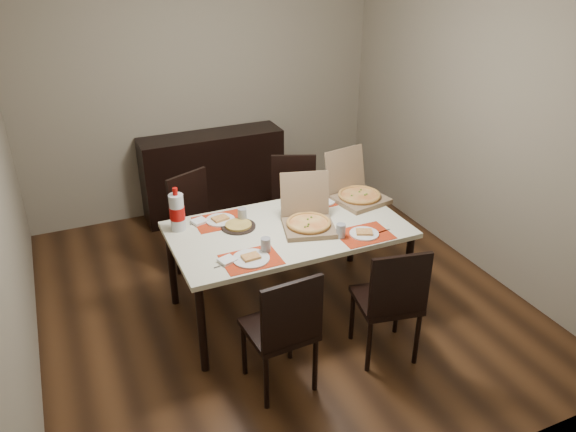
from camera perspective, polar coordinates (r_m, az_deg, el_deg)
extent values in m
cube|color=#452815|center=(4.86, -1.07, -8.25)|extent=(3.80, 4.00, 0.02)
cube|color=gray|center=(6.06, -8.77, 12.44)|extent=(3.80, 0.02, 2.60)
cube|color=gray|center=(5.24, 18.68, 9.02)|extent=(0.02, 4.00, 2.60)
cube|color=black|center=(6.12, -7.62, 4.24)|extent=(1.50, 0.40, 0.90)
cube|color=beige|center=(4.34, 0.00, -1.41)|extent=(1.80, 1.00, 0.04)
cylinder|color=black|center=(3.97, -8.73, -11.31)|extent=(0.06, 0.06, 0.71)
cylinder|color=black|center=(4.57, 12.00, -5.89)|extent=(0.06, 0.06, 0.71)
cylinder|color=black|center=(4.68, -11.72, -5.06)|extent=(0.06, 0.06, 0.71)
cylinder|color=black|center=(5.20, 6.52, -1.14)|extent=(0.06, 0.06, 0.71)
cube|color=black|center=(3.77, -0.95, -11.41)|extent=(0.44, 0.44, 0.04)
cube|color=black|center=(3.49, 0.43, -9.92)|extent=(0.42, 0.06, 0.46)
cylinder|color=black|center=(3.75, -2.21, -16.53)|extent=(0.04, 0.04, 0.43)
cylinder|color=black|center=(3.87, 2.78, -14.84)|extent=(0.04, 0.04, 0.43)
cylinder|color=black|center=(3.99, -4.48, -13.33)|extent=(0.04, 0.04, 0.43)
cylinder|color=black|center=(4.11, 0.23, -11.87)|extent=(0.04, 0.04, 0.43)
cube|color=black|center=(4.09, 9.93, -8.42)|extent=(0.49, 0.49, 0.04)
cube|color=black|center=(3.81, 11.30, -6.95)|extent=(0.42, 0.11, 0.46)
cylinder|color=black|center=(4.04, 8.21, -12.95)|extent=(0.04, 0.04, 0.43)
cylinder|color=black|center=(4.17, 12.96, -12.04)|extent=(0.04, 0.04, 0.43)
cylinder|color=black|center=(4.31, 6.53, -9.99)|extent=(0.04, 0.04, 0.43)
cylinder|color=black|center=(4.42, 11.00, -9.24)|extent=(0.04, 0.04, 0.43)
cube|color=black|center=(4.98, -8.53, -1.37)|extent=(0.56, 0.56, 0.04)
cube|color=black|center=(5.01, -10.13, 1.85)|extent=(0.40, 0.20, 0.46)
cylinder|color=black|center=(5.32, -8.14, -2.29)|extent=(0.04, 0.04, 0.43)
cylinder|color=black|center=(5.13, -11.19, -3.74)|extent=(0.04, 0.04, 0.43)
cylinder|color=black|center=(5.08, -5.49, -3.64)|extent=(0.04, 0.04, 0.43)
cylinder|color=black|center=(4.88, -8.58, -5.21)|extent=(0.04, 0.04, 0.43)
cube|color=black|center=(5.27, 0.62, 0.57)|extent=(0.55, 0.55, 0.04)
cube|color=black|center=(5.33, 0.56, 3.89)|extent=(0.40, 0.19, 0.46)
cylinder|color=black|center=(5.54, 2.41, -0.76)|extent=(0.04, 0.04, 0.43)
cylinder|color=black|center=(5.53, -1.32, -0.79)|extent=(0.04, 0.04, 0.43)
cylinder|color=black|center=(5.23, 2.64, -2.59)|extent=(0.04, 0.04, 0.43)
cylinder|color=black|center=(5.21, -1.31, -2.64)|extent=(0.04, 0.04, 0.43)
cube|color=red|center=(3.92, -3.78, -4.43)|extent=(0.40, 0.30, 0.00)
cylinder|color=white|center=(3.92, -3.78, -4.33)|extent=(0.26, 0.26, 0.01)
cube|color=#EDDB76|center=(3.91, -3.79, -4.15)|extent=(0.13, 0.10, 0.02)
cylinder|color=gray|center=(3.98, -2.28, -2.97)|extent=(0.07, 0.07, 0.11)
cube|color=#B2B2B7|center=(3.89, -6.19, -4.86)|extent=(0.20, 0.04, 0.00)
cube|color=white|center=(3.91, -6.19, -4.48)|extent=(0.13, 0.13, 0.02)
cube|color=red|center=(4.26, 7.74, -1.89)|extent=(0.40, 0.30, 0.00)
cylinder|color=white|center=(4.26, 7.74, -1.79)|extent=(0.22, 0.22, 0.01)
cube|color=#EDDB76|center=(4.25, 7.75, -1.62)|extent=(0.15, 0.13, 0.02)
cylinder|color=gray|center=(4.18, 5.39, -1.51)|extent=(0.07, 0.07, 0.11)
cube|color=#B2B2B7|center=(4.31, 9.31, -1.68)|extent=(0.20, 0.04, 0.00)
cube|color=red|center=(4.45, -6.88, -0.50)|extent=(0.40, 0.30, 0.00)
cylinder|color=white|center=(4.45, -6.89, -0.41)|extent=(0.23, 0.23, 0.01)
cube|color=#EDDB76|center=(4.44, -6.90, -0.24)|extent=(0.14, 0.11, 0.02)
cylinder|color=gray|center=(4.41, -4.67, 0.12)|extent=(0.07, 0.07, 0.11)
cube|color=#B2B2B7|center=(4.46, -8.77, -0.58)|extent=(0.20, 0.04, 0.00)
cube|color=white|center=(4.45, -9.01, -0.53)|extent=(0.13, 0.13, 0.02)
cube|color=red|center=(4.77, 3.28, 1.61)|extent=(0.40, 0.30, 0.00)
cylinder|color=white|center=(4.77, 3.28, 1.70)|extent=(0.28, 0.28, 0.01)
cube|color=#EDDB76|center=(4.76, 3.29, 1.86)|extent=(0.12, 0.09, 0.02)
cylinder|color=gray|center=(4.64, 2.12, 1.59)|extent=(0.07, 0.07, 0.11)
cube|color=#B2B2B7|center=(4.83, 5.22, 1.87)|extent=(0.20, 0.04, 0.00)
cube|color=white|center=(4.27, 0.89, -1.44)|extent=(0.15, 0.15, 0.02)
cube|color=brown|center=(4.30, 2.11, -1.10)|extent=(0.47, 0.47, 0.04)
cube|color=brown|center=(4.38, 1.70, 2.29)|extent=(0.39, 0.18, 0.34)
cylinder|color=#EDDB76|center=(4.29, 2.11, -0.77)|extent=(0.40, 0.40, 0.02)
cube|color=brown|center=(4.78, 7.24, 1.75)|extent=(0.46, 0.46, 0.04)
cube|color=brown|center=(4.84, 5.83, 4.76)|extent=(0.41, 0.16, 0.36)
cylinder|color=#EDDB76|center=(4.77, 7.26, 2.06)|extent=(0.40, 0.40, 0.02)
cylinder|color=black|center=(4.34, -5.05, -1.07)|extent=(0.27, 0.27, 0.01)
cylinder|color=#D6B552|center=(4.34, -5.06, -0.90)|extent=(0.20, 0.20, 0.02)
imported|color=white|center=(4.52, 0.23, 0.29)|extent=(0.13, 0.13, 0.03)
cylinder|color=silver|center=(4.32, -11.20, 0.37)|extent=(0.11, 0.11, 0.29)
cylinder|color=#A50A07|center=(4.32, -11.19, 0.31)|extent=(0.12, 0.12, 0.10)
cylinder|color=#A50A07|center=(4.25, -11.40, 2.46)|extent=(0.04, 0.04, 0.06)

